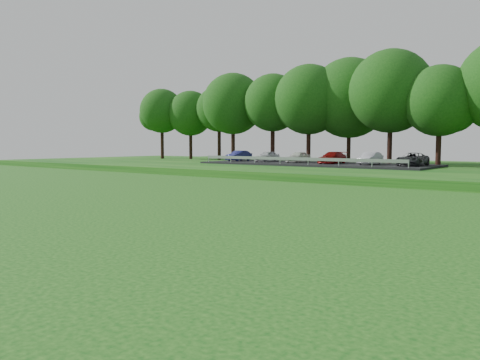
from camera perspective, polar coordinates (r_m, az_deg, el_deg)
The scene contains 1 object.
parking_lot at distance 48.82m, azimuth 9.62°, elevation 2.35°, with size 24.00×9.00×1.38m.
Camera 1 is at (-0.51, -10.25, 2.80)m, focal length 35.00 mm.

